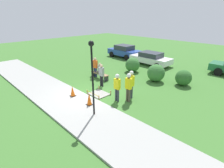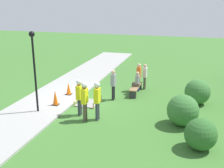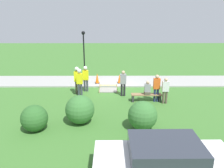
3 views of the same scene
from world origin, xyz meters
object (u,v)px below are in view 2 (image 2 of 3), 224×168
(bystander_in_orange_shirt, at_px, (139,75))
(bystander_in_gray_shirt, at_px, (145,75))
(worker_assistant, at_px, (85,98))
(bystander_in_white_shirt, at_px, (113,83))
(traffic_cone_far_patch, at_px, (55,98))
(park_bench, at_px, (136,88))
(worker_supervisor, at_px, (79,94))
(worker_trainee, at_px, (97,97))
(person_seated_on_bench, at_px, (137,80))
(lamppost_near, at_px, (34,60))
(traffic_cone_near_patch, at_px, (69,89))

(bystander_in_orange_shirt, distance_m, bystander_in_gray_shirt, 0.57)
(worker_assistant, bearing_deg, bystander_in_gray_shirt, 161.71)
(bystander_in_gray_shirt, distance_m, bystander_in_white_shirt, 2.83)
(traffic_cone_far_patch, bearing_deg, park_bench, 132.01)
(worker_supervisor, relative_size, worker_trainee, 0.98)
(worker_trainee, bearing_deg, traffic_cone_far_patch, -110.03)
(bystander_in_gray_shirt, bearing_deg, worker_trainee, -13.80)
(worker_trainee, bearing_deg, person_seated_on_bench, 166.84)
(person_seated_on_bench, xyz_separation_m, worker_assistant, (4.56, -1.54, 0.32))
(lamppost_near, bearing_deg, traffic_cone_far_patch, 155.52)
(person_seated_on_bench, bearing_deg, lamppost_near, -43.78)
(park_bench, distance_m, person_seated_on_bench, 0.49)
(traffic_cone_near_patch, height_order, worker_supervisor, worker_supervisor)
(traffic_cone_near_patch, height_order, worker_assistant, worker_assistant)
(person_seated_on_bench, height_order, worker_supervisor, worker_supervisor)
(person_seated_on_bench, distance_m, worker_assistant, 4.83)
(traffic_cone_far_patch, xyz_separation_m, lamppost_near, (1.02, -0.47, 2.21))
(traffic_cone_far_patch, relative_size, worker_supervisor, 0.43)
(bystander_in_white_shirt, height_order, lamppost_near, lamppost_near)
(traffic_cone_far_patch, distance_m, lamppost_near, 2.48)
(worker_assistant, height_order, bystander_in_white_shirt, worker_assistant)
(worker_trainee, xyz_separation_m, bystander_in_white_shirt, (-2.87, -0.05, -0.15))
(park_bench, bearing_deg, traffic_cone_far_patch, -47.99)
(bystander_in_white_shirt, distance_m, lamppost_near, 4.60)
(traffic_cone_far_patch, xyz_separation_m, person_seated_on_bench, (-3.34, 3.71, 0.34))
(park_bench, relative_size, worker_supervisor, 1.03)
(worker_trainee, bearing_deg, bystander_in_orange_shirt, 168.34)
(traffic_cone_far_patch, distance_m, bystander_in_white_shirt, 3.30)
(worker_assistant, bearing_deg, park_bench, 161.72)
(worker_supervisor, xyz_separation_m, lamppost_near, (0.32, -2.15, 1.59))
(worker_supervisor, height_order, bystander_in_orange_shirt, worker_supervisor)
(worker_supervisor, height_order, lamppost_near, lamppost_near)
(traffic_cone_near_patch, distance_m, bystander_in_white_shirt, 2.76)
(person_seated_on_bench, height_order, bystander_in_orange_shirt, bystander_in_orange_shirt)
(worker_assistant, height_order, lamppost_near, lamppost_near)
(lamppost_near, bearing_deg, worker_supervisor, 98.43)
(worker_assistant, bearing_deg, traffic_cone_near_patch, -143.41)
(worker_trainee, bearing_deg, park_bench, 167.36)
(bystander_in_gray_shirt, height_order, lamppost_near, lamppost_near)
(person_seated_on_bench, bearing_deg, worker_assistant, -18.70)
(traffic_cone_near_patch, xyz_separation_m, worker_assistant, (2.98, 2.21, 0.70))
(bystander_in_gray_shirt, xyz_separation_m, lamppost_near, (5.39, -4.48, 1.79))
(traffic_cone_far_patch, distance_m, worker_trainee, 2.95)
(bystander_in_orange_shirt, xyz_separation_m, bystander_in_gray_shirt, (-0.47, 0.31, -0.07))
(worker_supervisor, bearing_deg, traffic_cone_near_patch, -144.85)
(traffic_cone_near_patch, bearing_deg, person_seated_on_bench, 112.79)
(traffic_cone_near_patch, bearing_deg, bystander_in_orange_shirt, 119.67)
(bystander_in_gray_shirt, bearing_deg, park_bench, -18.32)
(person_seated_on_bench, distance_m, bystander_in_orange_shirt, 0.58)
(traffic_cone_far_patch, relative_size, park_bench, 0.42)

